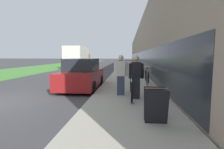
# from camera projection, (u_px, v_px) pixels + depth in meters

# --- Properties ---
(sidewalk_slab) EXTENTS (3.21, 70.00, 0.11)m
(sidewalk_slab) POSITION_uv_depth(u_px,v_px,m) (128.00, 67.00, 27.14)
(sidewalk_slab) COLOR #A39E8E
(sidewalk_slab) RESTS_ON ground
(storefront_facade) EXTENTS (10.01, 70.00, 6.61)m
(storefront_facade) POSITION_uv_depth(u_px,v_px,m) (162.00, 48.00, 34.13)
(storefront_facade) COLOR gray
(storefront_facade) RESTS_ON ground
(lawn_strip) EXTENTS (7.84, 70.00, 0.03)m
(lawn_strip) POSITION_uv_depth(u_px,v_px,m) (58.00, 66.00, 32.25)
(lawn_strip) COLOR #478438
(lawn_strip) RESTS_ON ground
(tandem_bicycle) EXTENTS (0.52, 2.85, 0.97)m
(tandem_bicycle) POSITION_uv_depth(u_px,v_px,m) (131.00, 87.00, 7.33)
(tandem_bicycle) COLOR black
(tandem_bicycle) RESTS_ON sidewalk_slab
(person_rider) EXTENTS (0.58, 0.23, 1.71)m
(person_rider) POSITION_uv_depth(u_px,v_px,m) (136.00, 77.00, 6.90)
(person_rider) COLOR black
(person_rider) RESTS_ON sidewalk_slab
(person_bystander) EXTENTS (0.59, 0.23, 1.74)m
(person_bystander) POSITION_uv_depth(u_px,v_px,m) (121.00, 75.00, 7.55)
(person_bystander) COLOR #33384C
(person_bystander) RESTS_ON sidewalk_slab
(bike_rack_hoop) EXTENTS (0.05, 0.60, 0.84)m
(bike_rack_hoop) POSITION_uv_depth(u_px,v_px,m) (147.00, 77.00, 9.90)
(bike_rack_hoop) COLOR #4C4C51
(bike_rack_hoop) RESTS_ON sidewalk_slab
(cruiser_bike_nearest) EXTENTS (0.52, 1.90, 0.98)m
(cruiser_bike_nearest) POSITION_uv_depth(u_px,v_px,m) (147.00, 76.00, 11.27)
(cruiser_bike_nearest) COLOR black
(cruiser_bike_nearest) RESTS_ON sidewalk_slab
(cruiser_bike_middle) EXTENTS (0.52, 1.80, 0.94)m
(cruiser_bike_middle) POSITION_uv_depth(u_px,v_px,m) (143.00, 72.00, 13.79)
(cruiser_bike_middle) COLOR black
(cruiser_bike_middle) RESTS_ON sidewalk_slab
(cruiser_bike_farthest) EXTENTS (0.52, 1.74, 0.99)m
(cruiser_bike_farthest) POSITION_uv_depth(u_px,v_px,m) (140.00, 70.00, 16.12)
(cruiser_bike_farthest) COLOR black
(cruiser_bike_farthest) RESTS_ON sidewalk_slab
(sandwich_board_sign) EXTENTS (0.56, 0.56, 0.90)m
(sandwich_board_sign) POSITION_uv_depth(u_px,v_px,m) (156.00, 105.00, 4.46)
(sandwich_board_sign) COLOR black
(sandwich_board_sign) RESTS_ON sidewalk_slab
(parked_sedan_curbside) EXTENTS (1.93, 4.16, 1.66)m
(parked_sedan_curbside) POSITION_uv_depth(u_px,v_px,m) (82.00, 75.00, 9.74)
(parked_sedan_curbside) COLOR maroon
(parked_sedan_curbside) RESTS_ON ground
(moving_truck) EXTENTS (2.42, 6.36, 3.10)m
(moving_truck) POSITION_uv_depth(u_px,v_px,m) (78.00, 58.00, 24.92)
(moving_truck) COLOR orange
(moving_truck) RESTS_ON ground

